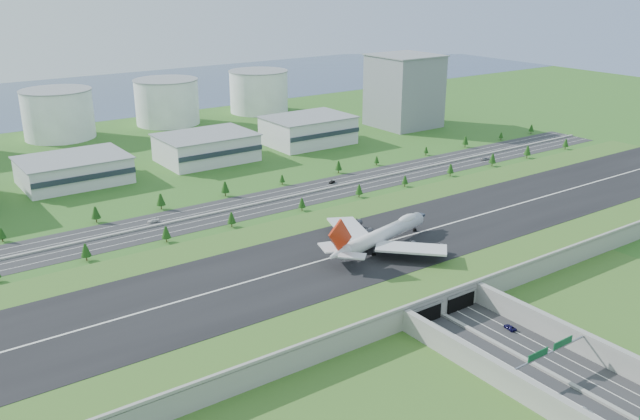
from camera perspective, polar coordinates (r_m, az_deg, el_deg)
ground at (r=283.51m, az=3.13°, el=-4.93°), size 1200.00×1200.00×0.00m
airfield_deck at (r=281.77m, az=3.16°, el=-4.18°), size 520.00×100.00×9.20m
underpass_road at (r=222.30m, az=19.61°, el=-12.56°), size 38.80×120.40×8.00m
sign_gantry_near at (r=222.57m, az=18.79°, el=-11.36°), size 38.70×0.70×9.80m
north_expressway at (r=357.30m, az=-6.33°, el=0.27°), size 560.00×36.00×0.12m
tree_row at (r=358.76m, az=-5.23°, el=1.19°), size 501.85×48.74×8.47m
hangar_mid_a at (r=419.00m, az=-20.02°, el=3.15°), size 58.00×42.00×15.00m
hangar_mid_b at (r=446.98m, az=-9.55°, el=5.19°), size 58.00×42.00×17.00m
hangar_mid_c at (r=485.57m, az=-1.01°, el=6.72°), size 58.00×42.00×19.00m
office_tower at (r=543.85m, az=7.10°, el=9.90°), size 46.00×46.00×55.00m
fuel_tank_b at (r=536.19m, az=-21.18°, el=7.51°), size 50.00×50.00×35.00m
fuel_tank_c at (r=562.31m, az=-12.76°, el=8.85°), size 50.00×50.00×35.00m
fuel_tank_d at (r=599.45m, az=-5.18°, el=9.89°), size 50.00×50.00×35.00m
bay_water at (r=710.03m, az=-21.88°, el=8.66°), size 1200.00×260.00×0.06m
boeing_747 at (r=281.61m, az=5.20°, el=-2.12°), size 64.63×60.43×20.27m
car_0 at (r=224.06m, az=14.93°, el=-12.51°), size 2.61×4.97×1.61m
car_1 at (r=210.87m, az=21.32°, el=-15.50°), size 3.30×5.34×1.66m
car_2 at (r=246.30m, az=15.70°, el=-9.50°), size 3.01×5.26×1.38m
car_5 at (r=394.50m, az=1.01°, el=2.38°), size 4.86×3.11×1.51m
car_6 at (r=456.56m, az=13.74°, el=4.21°), size 6.28×4.31×1.59m
car_7 at (r=343.02m, az=-13.88°, el=-0.89°), size 5.88×3.59×1.59m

